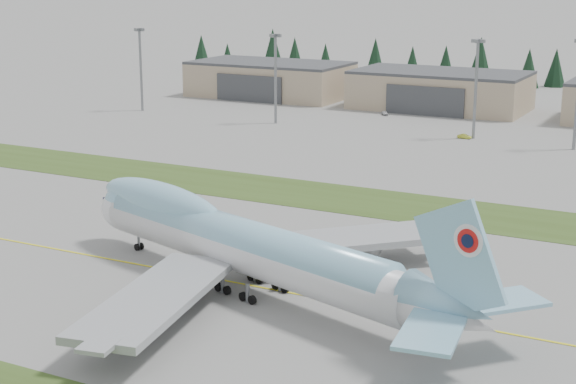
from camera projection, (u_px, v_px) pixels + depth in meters
The scene contains 10 objects.
ground at pixel (189, 274), 115.50m from camera, with size 7000.00×7000.00×0.00m, color slate.
grass_strip_far at pixel (333, 197), 154.14m from camera, with size 400.00×18.00×0.08m, color #364D1B.
taxiway_line_main at pixel (189, 274), 115.50m from camera, with size 400.00×0.40×0.02m, color yellow.
boeing_747_freighter at pixel (242, 244), 108.73m from camera, with size 67.21×55.56×17.77m.
hangar_left at pixel (270, 79), 274.34m from camera, with size 48.00×26.60×10.80m.
hangar_center at pixel (440, 90), 249.63m from camera, with size 48.00×26.60×10.80m.
floodlight_masts at pixel (354, 64), 215.46m from camera, with size 121.14×6.20×24.15m.
service_vehicle_a at pixel (385, 115), 240.44m from camera, with size 1.33×3.30×1.12m, color #BABABC.
service_vehicle_b at pixel (464, 139), 207.39m from camera, with size 1.14×3.23×1.07m, color gold.
conifer_belt at pixel (532, 66), 297.42m from camera, with size 275.81×15.26×16.38m.
Camera 1 is at (62.23, -90.78, 38.89)m, focal length 55.00 mm.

